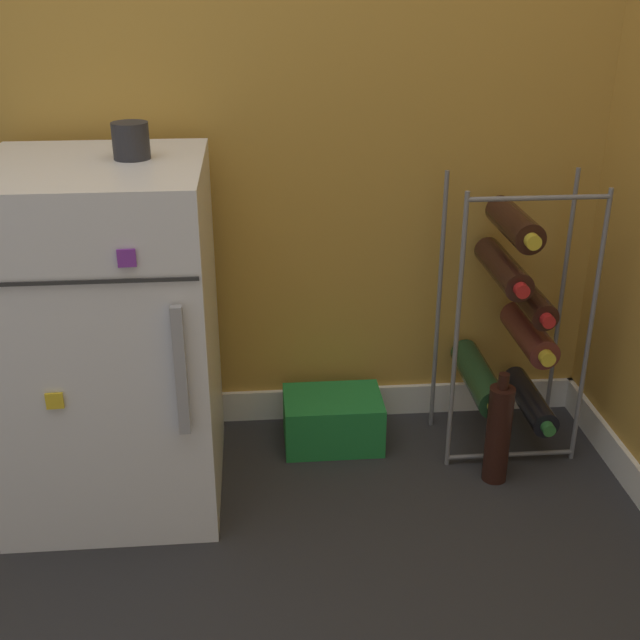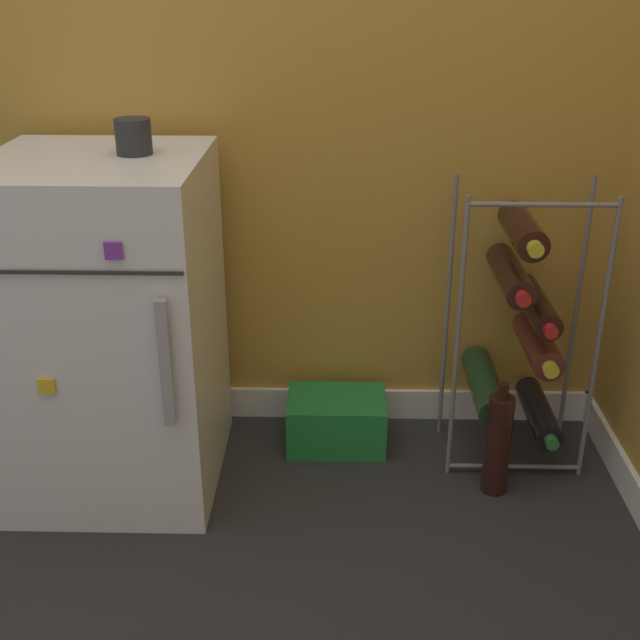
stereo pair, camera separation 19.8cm
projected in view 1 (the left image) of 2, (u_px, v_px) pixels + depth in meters
ground_plane at (271, 541)px, 1.86m from camera, size 14.00×14.00×0.00m
mini_fridge at (108, 337)px, 1.89m from camera, size 0.49×0.53×0.83m
wine_rack at (512, 322)px, 2.09m from camera, size 0.35×0.33×0.75m
soda_box at (333, 420)px, 2.21m from camera, size 0.27×0.19×0.14m
fridge_top_cup at (131, 141)px, 1.75m from camera, size 0.08×0.08×0.08m
loose_bottle_floor at (498, 433)px, 2.03m from camera, size 0.06×0.06×0.31m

